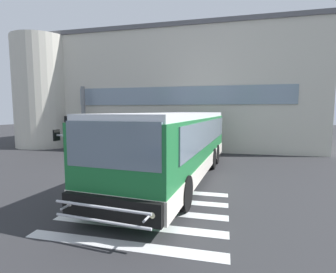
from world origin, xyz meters
The scene contains 7 objects.
ground_plane centered at (0.00, 0.00, -0.01)m, with size 80.00×90.00×0.02m, color #2B2B2D.
bay_paint_stripes centered at (2.00, -4.20, 0.00)m, with size 4.40×3.96×0.01m.
terminal_building centered at (-0.69, 11.61, 4.30)m, with size 22.49×13.80×8.62m.
entry_support_column centered at (-5.82, 5.40, 2.25)m, with size 0.28×0.28×4.51m, color slate.
bus_main_foreground centered at (2.12, -0.51, 1.33)m, with size 3.96×10.98×2.70m.
passenger_near_column centered at (-5.02, 4.58, 0.93)m, with size 0.40×0.50×1.68m.
passenger_by_doorway centered at (-4.12, 4.30, 0.93)m, with size 0.52×0.38×1.68m.
Camera 1 is at (4.04, -10.53, 2.77)m, focal length 26.44 mm.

